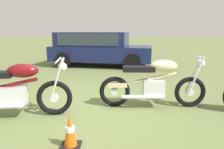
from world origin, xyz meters
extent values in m
plane|color=olive|center=(0.00, 0.00, 0.00)|extent=(120.00, 120.00, 0.00)
torus|color=black|center=(-0.53, -0.29, 0.31)|extent=(0.63, 0.18, 0.62)
cylinder|color=silver|center=(-0.53, -0.29, 0.31)|extent=(0.15, 0.12, 0.14)
cylinder|color=silver|center=(-0.49, -0.19, 0.65)|extent=(0.27, 0.07, 0.74)
cylinder|color=silver|center=(-0.46, -0.37, 0.65)|extent=(0.27, 0.07, 0.74)
cube|color=silver|center=(-1.21, -0.38, 0.38)|extent=(0.44, 0.35, 0.32)
cylinder|color=maroon|center=(-1.18, -0.38, 0.58)|extent=(0.77, 0.17, 0.22)
ellipsoid|color=maroon|center=(-1.03, -0.36, 0.81)|extent=(0.55, 0.33, 0.24)
cylinder|color=silver|center=(-0.44, -0.27, 0.98)|extent=(0.12, 0.64, 0.03)
sphere|color=silver|center=(-0.38, -0.26, 0.86)|extent=(0.18, 0.18, 0.16)
torus|color=black|center=(1.99, 0.19, 0.30)|extent=(0.60, 0.09, 0.60)
torus|color=black|center=(0.52, 0.18, 0.30)|extent=(0.60, 0.09, 0.60)
cylinder|color=silver|center=(1.99, 0.19, 0.30)|extent=(0.14, 0.10, 0.14)
cylinder|color=silver|center=(0.52, 0.18, 0.30)|extent=(0.14, 0.10, 0.14)
cylinder|color=silver|center=(2.05, 0.28, 0.64)|extent=(0.28, 0.04, 0.75)
cylinder|color=silver|center=(2.05, 0.10, 0.64)|extent=(0.28, 0.04, 0.75)
cube|color=silver|center=(1.28, 0.19, 0.38)|extent=(0.40, 0.30, 0.32)
cylinder|color=beige|center=(1.31, 0.19, 0.58)|extent=(0.80, 0.07, 0.23)
ellipsoid|color=beige|center=(1.46, 0.19, 0.81)|extent=(0.52, 0.26, 0.24)
cube|color=black|center=(0.98, 0.19, 0.75)|extent=(0.60, 0.24, 0.10)
cube|color=beige|center=(0.58, 0.18, 0.44)|extent=(0.36, 0.18, 0.08)
cylinder|color=silver|center=(2.09, 0.19, 0.98)|extent=(0.04, 0.64, 0.03)
sphere|color=silver|center=(2.15, 0.19, 0.86)|extent=(0.16, 0.16, 0.16)
cylinder|color=silver|center=(1.06, 0.03, 0.24)|extent=(0.80, 0.09, 0.08)
cube|color=#161E4C|center=(-0.10, 5.31, 0.55)|extent=(4.43, 2.45, 0.60)
cube|color=#161E4C|center=(-0.49, 5.38, 1.13)|extent=(3.16, 2.07, 0.60)
cube|color=#2D3842|center=(-0.49, 5.38, 1.15)|extent=(2.73, 2.03, 0.48)
cylinder|color=black|center=(1.42, 5.92, 0.32)|extent=(0.67, 0.32, 0.64)
cylinder|color=black|center=(1.15, 4.26, 0.32)|extent=(0.67, 0.32, 0.64)
cylinder|color=black|center=(-1.35, 6.36, 0.32)|extent=(0.67, 0.32, 0.64)
cylinder|color=black|center=(-1.62, 4.71, 0.32)|extent=(0.67, 0.32, 0.64)
cone|color=#EA590F|center=(-0.02, -1.38, 0.23)|extent=(0.18, 0.18, 0.45)
cube|color=black|center=(-0.02, -1.38, 0.01)|extent=(0.25, 0.25, 0.03)
cylinder|color=white|center=(-0.02, -1.38, 0.25)|extent=(0.12, 0.12, 0.07)
camera|label=1|loc=(0.57, -3.87, 1.46)|focal=34.34mm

